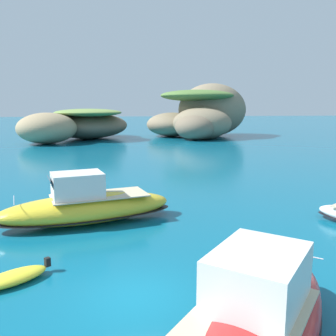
{
  "coord_description": "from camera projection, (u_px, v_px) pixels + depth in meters",
  "views": [
    {
      "loc": [
        -0.46,
        -11.9,
        6.64
      ],
      "look_at": [
        2.66,
        11.61,
        2.52
      ],
      "focal_mm": 39.1,
      "sensor_mm": 36.0,
      "label": 1
    }
  ],
  "objects": [
    {
      "name": "ground_plane",
      "position": [
        136.0,
        296.0,
        12.82
      ],
      "size": [
        400.0,
        400.0,
        0.0
      ],
      "primitive_type": "plane",
      "color": "#0C5B7A"
    },
    {
      "name": "motorboat_red",
      "position": [
        250.0,
        332.0,
        9.18
      ],
      "size": [
        8.82,
        9.8,
        2.99
      ],
      "color": "red",
      "rests_on": "ground"
    },
    {
      "name": "islet_small",
      "position": [
        82.0,
        125.0,
        70.64
      ],
      "size": [
        23.82,
        27.18,
        5.89
      ],
      "color": "#756651",
      "rests_on": "ground"
    },
    {
      "name": "islet_large",
      "position": [
        201.0,
        114.0,
        75.85
      ],
      "size": [
        23.85,
        22.04,
        11.08
      ],
      "color": "#84755B",
      "rests_on": "ground"
    },
    {
      "name": "motorboat_yellow",
      "position": [
        86.0,
        206.0,
        20.69
      ],
      "size": [
        10.35,
        5.49,
        2.92
      ],
      "color": "yellow",
      "rests_on": "ground"
    },
    {
      "name": "dinghy_tender",
      "position": [
        13.0,
        277.0,
        13.75
      ],
      "size": [
        2.73,
        2.46,
        0.58
      ],
      "color": "yellow",
      "rests_on": "ground"
    }
  ]
}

